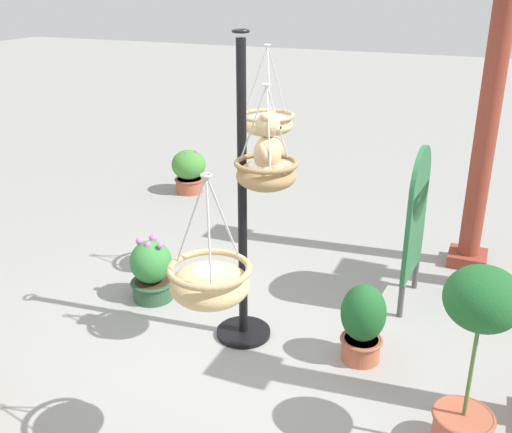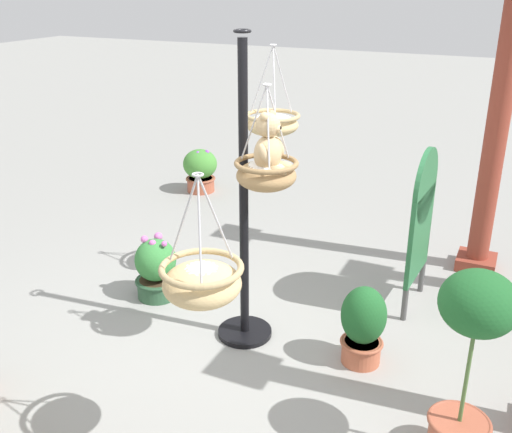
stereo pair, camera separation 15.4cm
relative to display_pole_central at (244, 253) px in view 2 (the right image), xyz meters
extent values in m
plane|color=gray|center=(0.24, 0.16, -0.74)|extent=(40.00, 40.00, 0.00)
cylinder|color=black|center=(0.00, 0.00, 0.43)|extent=(0.07, 0.07, 2.35)
cylinder|color=black|center=(0.00, 0.00, -0.72)|extent=(0.44, 0.44, 0.04)
torus|color=black|center=(0.00, 0.00, 1.65)|extent=(0.12, 0.12, 0.02)
ellipsoid|color=#A37F51|center=(0.15, 0.25, 0.71)|extent=(0.42, 0.42, 0.20)
torus|color=olive|center=(0.15, 0.25, 0.80)|extent=(0.45, 0.45, 0.04)
ellipsoid|color=silver|center=(0.15, 0.25, 0.73)|extent=(0.37, 0.37, 0.16)
cylinder|color=#B7B7BC|center=(0.23, 0.30, 1.07)|extent=(0.18, 0.11, 0.54)
cylinder|color=#B7B7BC|center=(0.07, 0.30, 1.07)|extent=(0.18, 0.11, 0.54)
cylinder|color=#B7B7BC|center=(0.15, 0.15, 1.07)|extent=(0.01, 0.20, 0.54)
torus|color=#B7B7BC|center=(0.15, 0.25, 1.33)|extent=(0.06, 0.06, 0.01)
ellipsoid|color=tan|center=(0.15, 0.26, 0.86)|extent=(0.22, 0.19, 0.26)
sphere|color=tan|center=(0.15, 0.26, 1.07)|extent=(0.20, 0.20, 0.17)
ellipsoid|color=#D9B683|center=(0.15, 0.32, 1.05)|extent=(0.09, 0.07, 0.05)
sphere|color=black|center=(0.15, 0.35, 1.06)|extent=(0.02, 0.02, 0.02)
sphere|color=tan|center=(0.09, 0.26, 1.13)|extent=(0.06, 0.06, 0.06)
sphere|color=tan|center=(0.21, 0.26, 1.13)|extent=(0.06, 0.06, 0.06)
ellipsoid|color=tan|center=(0.03, 0.29, 0.90)|extent=(0.07, 0.13, 0.17)
ellipsoid|color=tan|center=(0.27, 0.29, 0.90)|extent=(0.07, 0.13, 0.17)
ellipsoid|color=tan|center=(0.09, 0.35, 0.77)|extent=(0.08, 0.15, 0.08)
ellipsoid|color=tan|center=(0.21, 0.35, 0.77)|extent=(0.08, 0.15, 0.08)
ellipsoid|color=tan|center=(-0.93, -0.18, 0.79)|extent=(0.46, 0.46, 0.18)
torus|color=tan|center=(-0.93, -0.18, 0.87)|extent=(0.48, 0.48, 0.04)
ellipsoid|color=silver|center=(-0.93, -0.18, 0.81)|extent=(0.40, 0.40, 0.15)
cylinder|color=#B7B7BC|center=(-0.84, -0.12, 1.17)|extent=(0.20, 0.12, 0.59)
cylinder|color=#B7B7BC|center=(-1.02, -0.12, 1.17)|extent=(0.20, 0.12, 0.59)
cylinder|color=#B7B7BC|center=(-0.93, -0.28, 1.17)|extent=(0.01, 0.22, 0.59)
torus|color=#B7B7BC|center=(-0.93, -0.18, 1.46)|extent=(0.06, 0.06, 0.01)
ellipsoid|color=tan|center=(1.30, 0.39, 0.46)|extent=(0.43, 0.43, 0.21)
torus|color=tan|center=(1.30, 0.39, 0.55)|extent=(0.46, 0.46, 0.04)
ellipsoid|color=silver|center=(1.30, 0.39, 0.48)|extent=(0.38, 0.38, 0.18)
cylinder|color=#B7B7BC|center=(1.38, 0.44, 0.81)|extent=(0.19, 0.11, 0.52)
cylinder|color=#B7B7BC|center=(1.21, 0.44, 0.81)|extent=(0.19, 0.11, 0.52)
cylinder|color=#B7B7BC|center=(1.30, 0.29, 0.81)|extent=(0.01, 0.21, 0.52)
torus|color=#B7B7BC|center=(1.30, 0.39, 1.07)|extent=(0.06, 0.06, 0.01)
cylinder|color=brown|center=(-2.07, 1.59, 0.74)|extent=(0.21, 0.21, 2.96)
cube|color=brown|center=(-2.07, 1.59, -0.68)|extent=(0.37, 0.37, 0.12)
cylinder|color=#BC6042|center=(-0.04, 0.96, -0.65)|extent=(0.29, 0.29, 0.18)
torus|color=#A9573B|center=(-0.04, 0.96, -0.57)|extent=(0.33, 0.33, 0.03)
cylinder|color=#382819|center=(-0.04, 0.96, -0.58)|extent=(0.26, 0.26, 0.03)
ellipsoid|color=#1E5B28|center=(-0.04, 0.96, -0.33)|extent=(0.34, 0.34, 0.45)
torus|color=#9C4E37|center=(0.65, 1.75, -0.49)|extent=(0.38, 0.38, 0.03)
cylinder|color=#382819|center=(0.65, 1.75, -0.49)|extent=(0.30, 0.30, 0.03)
cylinder|color=#4C6B38|center=(0.65, 1.75, -0.16)|extent=(0.02, 0.02, 0.63)
ellipsoid|color=#1E5B28|center=(0.65, 1.75, 0.33)|extent=(0.44, 0.44, 0.37)
cylinder|color=#AD563D|center=(-2.88, -2.08, -0.65)|extent=(0.37, 0.37, 0.19)
torus|color=#9C4E37|center=(-2.88, -2.08, -0.56)|extent=(0.40, 0.40, 0.03)
cylinder|color=#382819|center=(-2.88, -2.08, -0.57)|extent=(0.32, 0.32, 0.03)
ellipsoid|color=#478E38|center=(-2.88, -2.08, -0.36)|extent=(0.46, 0.46, 0.40)
sphere|color=purple|center=(-2.82, -2.07, -0.19)|extent=(0.06, 0.06, 0.06)
sphere|color=purple|center=(-2.91, -1.98, -0.19)|extent=(0.06, 0.06, 0.06)
cylinder|color=#2D5638|center=(-0.22, -1.00, -0.66)|extent=(0.36, 0.36, 0.17)
torus|color=#294E32|center=(-0.22, -1.00, -0.58)|extent=(0.40, 0.40, 0.03)
cylinder|color=#382819|center=(-0.22, -1.00, -0.58)|extent=(0.32, 0.32, 0.03)
ellipsoid|color=#38843D|center=(-0.22, -1.00, -0.37)|extent=(0.37, 0.37, 0.39)
sphere|color=#D166B7|center=(-0.19, -0.99, -0.19)|extent=(0.06, 0.06, 0.06)
sphere|color=#D166B7|center=(-0.20, -0.88, -0.18)|extent=(0.05, 0.05, 0.05)
sphere|color=#D166B7|center=(-0.31, -1.02, -0.18)|extent=(0.08, 0.08, 0.08)
sphere|color=#D166B7|center=(-0.21, -1.09, -0.18)|extent=(0.07, 0.07, 0.07)
cube|color=#286B3D|center=(-1.06, 1.15, -0.05)|extent=(0.65, 0.08, 0.78)
cylinder|color=#286B3D|center=(-1.06, 1.15, 0.39)|extent=(0.65, 0.08, 0.65)
cylinder|color=#4C4C4C|center=(-1.34, 1.17, -0.59)|extent=(0.05, 0.05, 0.30)
cylinder|color=#4C4C4C|center=(-0.78, 1.13, -0.59)|extent=(0.05, 0.05, 0.30)
camera|label=1|loc=(3.77, 1.69, 1.99)|focal=41.40mm
camera|label=2|loc=(3.70, 1.83, 1.99)|focal=41.40mm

